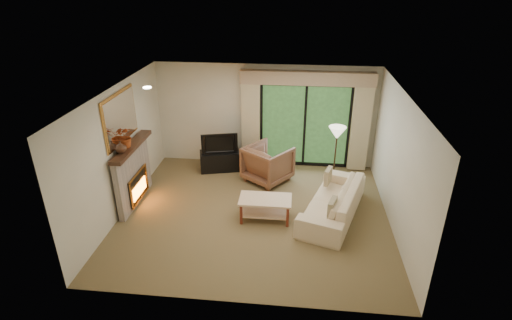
# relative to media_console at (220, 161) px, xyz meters

# --- Properties ---
(floor) EXTENTS (5.50, 5.50, 0.00)m
(floor) POSITION_rel_media_console_xyz_m (1.10, -1.95, -0.25)
(floor) COLOR brown
(floor) RESTS_ON ground
(ceiling) EXTENTS (5.50, 5.50, 0.00)m
(ceiling) POSITION_rel_media_console_xyz_m (1.10, -1.95, 2.35)
(ceiling) COLOR white
(ceiling) RESTS_ON ground
(wall_back) EXTENTS (5.00, 0.00, 5.00)m
(wall_back) POSITION_rel_media_console_xyz_m (1.10, 0.55, 1.05)
(wall_back) COLOR beige
(wall_back) RESTS_ON ground
(wall_front) EXTENTS (5.00, 0.00, 5.00)m
(wall_front) POSITION_rel_media_console_xyz_m (1.10, -4.45, 1.05)
(wall_front) COLOR beige
(wall_front) RESTS_ON ground
(wall_left) EXTENTS (0.00, 5.00, 5.00)m
(wall_left) POSITION_rel_media_console_xyz_m (-1.65, -1.95, 1.05)
(wall_left) COLOR beige
(wall_left) RESTS_ON ground
(wall_right) EXTENTS (0.00, 5.00, 5.00)m
(wall_right) POSITION_rel_media_console_xyz_m (3.85, -1.95, 1.05)
(wall_right) COLOR beige
(wall_right) RESTS_ON ground
(fireplace) EXTENTS (0.24, 1.70, 1.37)m
(fireplace) POSITION_rel_media_console_xyz_m (-1.53, -1.75, 0.44)
(fireplace) COLOR gray
(fireplace) RESTS_ON floor
(mirror) EXTENTS (0.07, 1.45, 1.02)m
(mirror) POSITION_rel_media_console_xyz_m (-1.62, -1.75, 1.70)
(mirror) COLOR #C7863A
(mirror) RESTS_ON wall_left
(sliding_door) EXTENTS (2.26, 0.10, 2.16)m
(sliding_door) POSITION_rel_media_console_xyz_m (2.10, 0.50, 0.85)
(sliding_door) COLOR black
(sliding_door) RESTS_ON floor
(curtain_left) EXTENTS (0.45, 0.18, 2.35)m
(curtain_left) POSITION_rel_media_console_xyz_m (0.75, 0.39, 0.95)
(curtain_left) COLOR tan
(curtain_left) RESTS_ON floor
(curtain_right) EXTENTS (0.45, 0.18, 2.35)m
(curtain_right) POSITION_rel_media_console_xyz_m (3.45, 0.39, 0.95)
(curtain_right) COLOR tan
(curtain_right) RESTS_ON floor
(cornice) EXTENTS (3.20, 0.24, 0.32)m
(cornice) POSITION_rel_media_console_xyz_m (2.10, 0.41, 2.07)
(cornice) COLOR tan
(cornice) RESTS_ON wall_back
(media_console) EXTENTS (1.07, 0.68, 0.49)m
(media_console) POSITION_rel_media_console_xyz_m (0.00, 0.00, 0.00)
(media_console) COLOR black
(media_console) RESTS_ON floor
(tv) EXTENTS (0.90, 0.33, 0.52)m
(tv) POSITION_rel_media_console_xyz_m (0.00, -0.00, 0.51)
(tv) COLOR black
(tv) RESTS_ON media_console
(armchair) EXTENTS (1.34, 1.35, 0.89)m
(armchair) POSITION_rel_media_console_xyz_m (1.25, -0.44, 0.20)
(armchair) COLOR brown
(armchair) RESTS_ON floor
(sofa) EXTENTS (1.56, 2.46, 0.67)m
(sofa) POSITION_rel_media_console_xyz_m (2.70, -1.82, 0.09)
(sofa) COLOR beige
(sofa) RESTS_ON floor
(pillow_near) EXTENTS (0.21, 0.38, 0.37)m
(pillow_near) POSITION_rel_media_console_xyz_m (2.63, -2.48, 0.31)
(pillow_near) COLOR brown
(pillow_near) RESTS_ON sofa
(pillow_far) EXTENTS (0.20, 0.37, 0.35)m
(pillow_far) POSITION_rel_media_console_xyz_m (2.63, -1.16, 0.31)
(pillow_far) COLOR brown
(pillow_far) RESTS_ON sofa
(coffee_table) EXTENTS (1.05, 0.58, 0.47)m
(coffee_table) POSITION_rel_media_console_xyz_m (1.33, -2.11, -0.01)
(coffee_table) COLOR #DDB58D
(coffee_table) RESTS_ON floor
(floor_lamp) EXTENTS (0.43, 0.43, 1.47)m
(floor_lamp) POSITION_rel_media_console_xyz_m (2.80, -0.52, 0.49)
(floor_lamp) COLOR #F2E8C6
(floor_lamp) RESTS_ON floor
(vase) EXTENTS (0.28, 0.28, 0.24)m
(vase) POSITION_rel_media_console_xyz_m (-1.51, -2.16, 1.24)
(vase) COLOR #382115
(vase) RESTS_ON fireplace
(branches) EXTENTS (0.44, 0.39, 0.46)m
(branches) POSITION_rel_media_console_xyz_m (-1.51, -1.89, 1.35)
(branches) COLOR #923914
(branches) RESTS_ON fireplace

